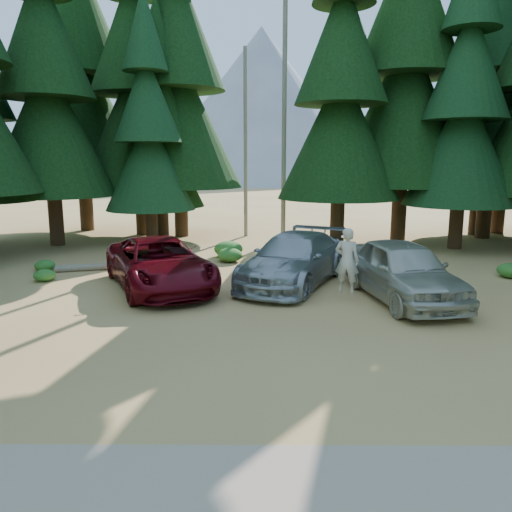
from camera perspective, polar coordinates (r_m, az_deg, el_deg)
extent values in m
plane|color=#A87A47|center=(12.27, 2.58, -9.06)|extent=(160.00, 160.00, 0.00)
cylinder|color=#71675B|center=(26.11, 3.24, 14.91)|extent=(0.24, 0.24, 12.00)
cylinder|color=#71675B|center=(27.54, -1.21, 12.63)|extent=(0.20, 0.20, 10.00)
cone|color=gray|center=(97.02, 0.63, 16.77)|extent=(44.00, 44.00, 28.00)
cone|color=gray|center=(106.94, -3.83, 14.06)|extent=(36.00, 36.00, 20.00)
imported|color=#5D0711|center=(16.75, -10.96, -0.85)|extent=(4.97, 6.55, 1.65)
imported|color=#A3A6AB|center=(17.04, 4.32, -0.38)|extent=(4.64, 6.37, 1.71)
imported|color=beige|center=(15.69, 16.45, -1.58)|extent=(3.05, 5.66, 1.83)
imported|color=beige|center=(15.18, 10.35, -0.51)|extent=(0.84, 0.70, 1.99)
cylinder|color=white|center=(15.10, 10.41, 2.19)|extent=(0.36, 0.36, 0.04)
cylinder|color=#71675B|center=(20.18, -16.85, -1.15)|extent=(3.56, 1.24, 0.26)
cylinder|color=#71675B|center=(22.94, 12.93, 0.51)|extent=(3.03, 2.23, 0.29)
cylinder|color=#71675B|center=(20.84, 6.07, -0.34)|extent=(4.25, 0.87, 0.27)
ellipsoid|color=#1D611F|center=(20.76, -22.98, -0.99)|extent=(0.77, 0.77, 0.42)
ellipsoid|color=#1D611F|center=(20.15, -9.65, -0.57)|extent=(0.81, 0.81, 0.45)
ellipsoid|color=#1D611F|center=(21.90, -3.18, 0.82)|extent=(1.26, 1.26, 0.69)
ellipsoid|color=#1D611F|center=(20.82, -3.01, 0.12)|extent=(1.04, 1.04, 0.57)
ellipsoid|color=#1D611F|center=(20.36, 12.64, -0.58)|extent=(0.79, 0.79, 0.44)
ellipsoid|color=#1D611F|center=(22.51, 14.83, 0.60)|extent=(1.06, 1.06, 0.58)
ellipsoid|color=#1D611F|center=(19.03, -23.01, -2.03)|extent=(0.75, 0.75, 0.41)
ellipsoid|color=#1D611F|center=(20.23, 27.15, -1.48)|extent=(0.96, 0.96, 0.53)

